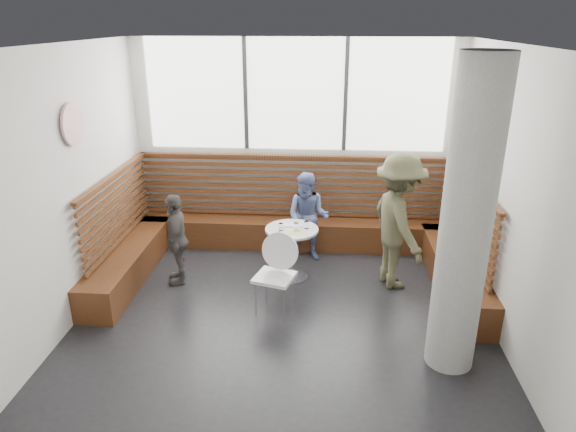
# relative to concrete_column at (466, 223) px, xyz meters

# --- Properties ---
(room) EXTENTS (5.00, 5.00, 3.20)m
(room) POSITION_rel_concrete_column_xyz_m (-1.85, 0.60, 0.00)
(room) COLOR silver
(room) RESTS_ON ground
(booth) EXTENTS (5.00, 2.50, 1.44)m
(booth) POSITION_rel_concrete_column_xyz_m (-1.85, 2.37, -1.19)
(booth) COLOR #462511
(booth) RESTS_ON ground
(concrete_column) EXTENTS (0.50, 0.50, 3.20)m
(concrete_column) POSITION_rel_concrete_column_xyz_m (0.00, 0.00, 0.00)
(concrete_column) COLOR gray
(concrete_column) RESTS_ON ground
(wall_art) EXTENTS (0.03, 0.50, 0.50)m
(wall_art) POSITION_rel_concrete_column_xyz_m (-4.31, 1.00, 0.70)
(wall_art) COLOR white
(wall_art) RESTS_ON room
(cafe_table) EXTENTS (0.73, 0.73, 0.75)m
(cafe_table) POSITION_rel_concrete_column_xyz_m (-1.81, 1.76, -1.06)
(cafe_table) COLOR silver
(cafe_table) RESTS_ON ground
(cafe_chair) EXTENTS (0.48, 0.47, 1.00)m
(cafe_chair) POSITION_rel_concrete_column_xyz_m (-1.96, 0.91, -1.01)
(cafe_chair) COLOR white
(cafe_chair) RESTS_ON ground
(adult_man) EXTENTS (1.01, 1.34, 1.85)m
(adult_man) POSITION_rel_concrete_column_xyz_m (-0.39, 1.68, -0.68)
(adult_man) COLOR #4C4D33
(adult_man) RESTS_ON ground
(child_back) EXTENTS (0.75, 0.65, 1.35)m
(child_back) POSITION_rel_concrete_column_xyz_m (-1.61, 2.42, -0.93)
(child_back) COLOR #5C6B9F
(child_back) RESTS_ON ground
(child_left) EXTENTS (0.48, 0.80, 1.28)m
(child_left) POSITION_rel_concrete_column_xyz_m (-3.37, 1.55, -0.96)
(child_left) COLOR #514D49
(child_left) RESTS_ON ground
(plate_near) EXTENTS (0.22, 0.22, 0.02)m
(plate_near) POSITION_rel_concrete_column_xyz_m (-1.92, 1.89, -0.84)
(plate_near) COLOR white
(plate_near) RESTS_ON cafe_table
(plate_far) EXTENTS (0.20, 0.20, 0.01)m
(plate_far) POSITION_rel_concrete_column_xyz_m (-1.77, 1.88, -0.84)
(plate_far) COLOR white
(plate_far) RESTS_ON cafe_table
(glass_left) EXTENTS (0.06, 0.06, 0.10)m
(glass_left) POSITION_rel_concrete_column_xyz_m (-1.95, 1.69, -0.80)
(glass_left) COLOR white
(glass_left) RESTS_ON cafe_table
(glass_mid) EXTENTS (0.07, 0.07, 0.12)m
(glass_mid) POSITION_rel_concrete_column_xyz_m (-1.74, 1.69, -0.79)
(glass_mid) COLOR white
(glass_mid) RESTS_ON cafe_table
(glass_right) EXTENTS (0.07, 0.07, 0.11)m
(glass_right) POSITION_rel_concrete_column_xyz_m (-1.61, 1.78, -0.79)
(glass_right) COLOR white
(glass_right) RESTS_ON cafe_table
(menu_card) EXTENTS (0.21, 0.15, 0.00)m
(menu_card) POSITION_rel_concrete_column_xyz_m (-1.78, 1.61, -0.84)
(menu_card) COLOR #A5C64C
(menu_card) RESTS_ON cafe_table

